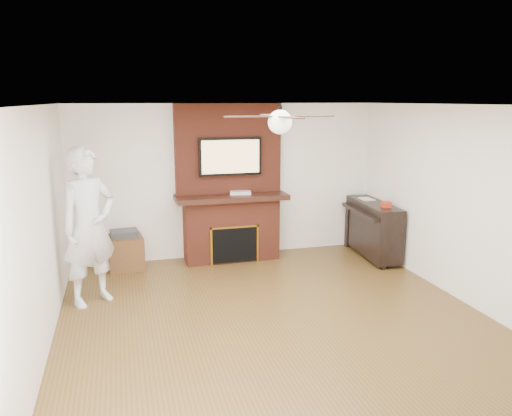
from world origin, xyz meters
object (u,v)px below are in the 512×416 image
object	(u,v)px
fireplace	(230,199)
side_table	(125,251)
piano	(373,228)
person	(89,227)

from	to	relation	value
fireplace	side_table	bearing A→B (deg)	-177.71
side_table	piano	bearing A→B (deg)	-12.66
fireplace	piano	bearing A→B (deg)	-13.53
person	piano	bearing A→B (deg)	-24.14
fireplace	person	distance (m)	2.49
piano	fireplace	bearing A→B (deg)	170.47
fireplace	piano	xyz separation A→B (m)	(2.28, -0.55, -0.51)
side_table	piano	xyz separation A→B (m)	(3.95, -0.48, 0.21)
fireplace	side_table	xyz separation A→B (m)	(-1.68, -0.07, -0.72)
person	side_table	bearing A→B (deg)	37.20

